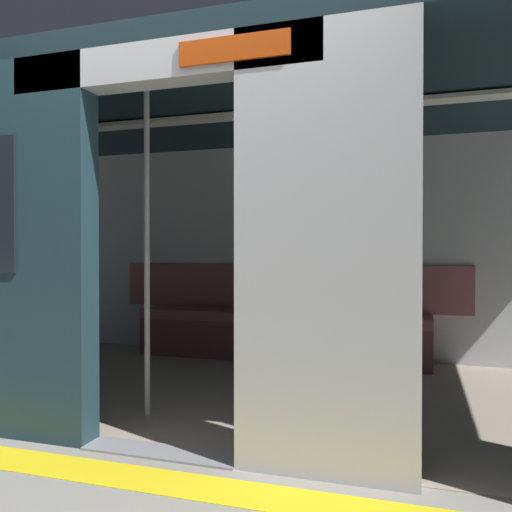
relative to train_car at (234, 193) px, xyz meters
name	(u,v)px	position (x,y,z in m)	size (l,w,h in m)	color
ground_plane	(162,453)	(-0.05, 1.25, -1.49)	(60.00, 60.00, 0.00)	gray
platform_edge_strip	(131,477)	(-0.05, 1.55, -1.48)	(8.00, 0.24, 0.01)	yellow
train_car	(234,193)	(0.00, 0.00, 0.00)	(6.40, 2.86, 2.23)	silver
bench_seat	(278,324)	(-0.05, -1.10, -1.13)	(2.80, 0.44, 0.46)	#935156
person_seated	(303,290)	(-0.29, -1.05, -0.81)	(0.55, 0.67, 1.19)	silver
handbag	(347,305)	(-0.69, -1.15, -0.94)	(0.26, 0.15, 0.17)	maroon
book	(263,310)	(0.11, -1.13, -1.01)	(0.15, 0.22, 0.03)	#33723F
grab_pole_door	(147,252)	(0.32, 0.74, -0.44)	(0.04, 0.04, 2.09)	silver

